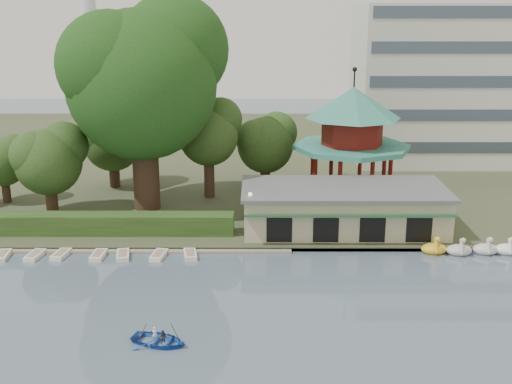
{
  "coord_description": "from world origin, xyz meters",
  "views": [
    {
      "loc": [
        2.1,
        -33.89,
        20.12
      ],
      "look_at": [
        2.0,
        18.0,
        5.0
      ],
      "focal_mm": 45.0,
      "sensor_mm": 36.0,
      "label": 1
    }
  ],
  "objects_px": {
    "big_tree": "(144,74)",
    "rowboat_with_passengers": "(159,337)",
    "pavilion": "(352,132)",
    "boathouse": "(343,207)",
    "dock": "(92,249)"
  },
  "relations": [
    {
      "from": "dock",
      "to": "pavilion",
      "type": "xyz_separation_m",
      "value": [
        24.0,
        14.8,
        7.36
      ]
    },
    {
      "from": "boathouse",
      "to": "rowboat_with_passengers",
      "type": "bearing_deg",
      "value": -124.26
    },
    {
      "from": "boathouse",
      "to": "pavilion",
      "type": "xyz_separation_m",
      "value": [
        2.0,
        10.03,
        5.11
      ]
    },
    {
      "from": "rowboat_with_passengers",
      "to": "pavilion",
      "type": "bearing_deg",
      "value": 62.4
    },
    {
      "from": "rowboat_with_passengers",
      "to": "dock",
      "type": "bearing_deg",
      "value": 117.13
    },
    {
      "from": "pavilion",
      "to": "big_tree",
      "type": "xyz_separation_m",
      "value": [
        -20.8,
        -3.77,
        6.36
      ]
    },
    {
      "from": "big_tree",
      "to": "rowboat_with_passengers",
      "type": "xyz_separation_m",
      "value": [
        4.85,
        -26.75,
        -13.33
      ]
    },
    {
      "from": "pavilion",
      "to": "big_tree",
      "type": "height_order",
      "value": "big_tree"
    },
    {
      "from": "dock",
      "to": "big_tree",
      "type": "relative_size",
      "value": 1.62
    },
    {
      "from": "dock",
      "to": "boathouse",
      "type": "xyz_separation_m",
      "value": [
        22.0,
        4.77,
        2.25
      ]
    },
    {
      "from": "boathouse",
      "to": "pavilion",
      "type": "distance_m",
      "value": 11.43
    },
    {
      "from": "boathouse",
      "to": "dock",
      "type": "bearing_deg",
      "value": -167.76
    },
    {
      "from": "pavilion",
      "to": "rowboat_with_passengers",
      "type": "bearing_deg",
      "value": -117.6
    },
    {
      "from": "boathouse",
      "to": "big_tree",
      "type": "bearing_deg",
      "value": 161.58
    },
    {
      "from": "pavilion",
      "to": "rowboat_with_passengers",
      "type": "xyz_separation_m",
      "value": [
        -15.95,
        -30.51,
        -6.97
      ]
    }
  ]
}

